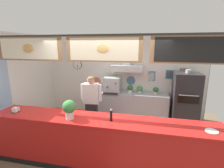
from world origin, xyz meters
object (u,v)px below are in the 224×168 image
at_px(potted_thyme, 99,87).
at_px(condiment_plate, 212,131).
at_px(pizza_oven, 185,100).
at_px(potted_rosemary, 140,89).
at_px(pepper_grinder, 111,115).
at_px(basil_vase, 69,109).
at_px(espresso_machine, 112,85).
at_px(potted_basil, 156,90).
at_px(potted_sage, 130,89).
at_px(shop_worker, 91,103).
at_px(napkin_holder, 16,110).

height_order(potted_thyme, condiment_plate, potted_thyme).
bearing_deg(pizza_oven, potted_rosemary, 170.66).
bearing_deg(pepper_grinder, basil_vase, -174.22).
height_order(espresso_machine, condiment_plate, espresso_machine).
xyz_separation_m(espresso_machine, potted_thyme, (-0.46, 0.01, -0.11)).
relative_size(potted_basil, basil_vase, 0.62).
bearing_deg(potted_basil, potted_sage, 177.93).
bearing_deg(condiment_plate, potted_basil, 108.80).
bearing_deg(pepper_grinder, espresso_machine, 101.78).
distance_m(pizza_oven, potted_thyme, 2.72).
xyz_separation_m(potted_rosemary, potted_sage, (-0.31, -0.03, 0.00)).
height_order(shop_worker, potted_thyme, shop_worker).
height_order(potted_basil, potted_rosemary, potted_rosemary).
relative_size(shop_worker, pepper_grinder, 6.67).
bearing_deg(napkin_holder, potted_sage, 48.54).
xyz_separation_m(shop_worker, pepper_grinder, (0.84, -1.30, 0.27)).
distance_m(pizza_oven, shop_worker, 2.75).
bearing_deg(potted_sage, pizza_oven, -6.71).
distance_m(potted_thyme, potted_sage, 1.05).
height_order(basil_vase, condiment_plate, basil_vase).
bearing_deg(potted_sage, pepper_grinder, -91.85).
bearing_deg(potted_basil, potted_rosemary, 173.52).
relative_size(potted_thyme, potted_sage, 0.95).
xyz_separation_m(potted_basil, napkin_holder, (-2.96, -2.42, 0.02)).
distance_m(espresso_machine, basil_vase, 2.52).
height_order(shop_worker, basil_vase, shop_worker).
height_order(potted_basil, pepper_grinder, pepper_grinder).
height_order(espresso_machine, potted_rosemary, espresso_machine).
xyz_separation_m(potted_sage, pepper_grinder, (-0.08, -2.44, 0.10)).
xyz_separation_m(potted_rosemary, condiment_plate, (1.33, -2.50, -0.01)).
bearing_deg(condiment_plate, espresso_machine, 132.07).
bearing_deg(pepper_grinder, potted_basil, 69.96).
xyz_separation_m(potted_thyme, napkin_holder, (-1.11, -2.44, 0.03)).
xyz_separation_m(pizza_oven, espresso_machine, (-2.24, 0.18, 0.32)).
relative_size(pizza_oven, potted_thyme, 7.48).
distance_m(pizza_oven, pepper_grinder, 2.85).
distance_m(shop_worker, potted_thyme, 1.15).
relative_size(shop_worker, potted_rosemary, 6.84).
relative_size(shop_worker, potted_sage, 6.54).
bearing_deg(potted_thyme, condiment_plate, -42.62).
relative_size(pepper_grinder, basil_vase, 0.64).
height_order(espresso_machine, potted_basil, espresso_machine).
bearing_deg(pepper_grinder, potted_sage, 88.15).
relative_size(espresso_machine, potted_sage, 2.32).
height_order(potted_rosemary, basil_vase, basil_vase).
bearing_deg(espresso_machine, pepper_grinder, -78.22).
height_order(potted_basil, condiment_plate, potted_basil).
bearing_deg(shop_worker, espresso_machine, -112.66).
bearing_deg(espresso_machine, potted_basil, -0.44).
relative_size(pepper_grinder, napkin_holder, 1.80).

